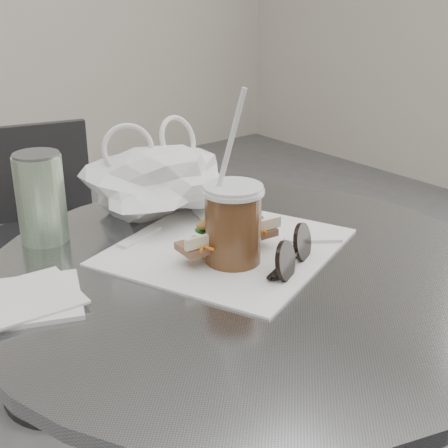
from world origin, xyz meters
TOP-DOWN VIEW (x-y plane):
  - cafe_table at (0.00, 0.20)m, footprint 0.76×0.76m
  - chair_far at (0.06, 1.09)m, footprint 0.40×0.43m
  - sandwich_paper at (0.02, 0.27)m, footprint 0.41×0.40m
  - banh_mi at (0.00, 0.25)m, footprint 0.20×0.09m
  - iced_coffee at (-0.01, 0.23)m, footprint 0.09×0.09m
  - sunglasses at (0.05, 0.16)m, footprint 0.12×0.08m
  - plastic_bag at (0.02, 0.44)m, footprint 0.26×0.21m
  - napkin_stack at (-0.28, 0.30)m, footprint 0.17×0.17m
  - drink_can at (-0.18, 0.47)m, footprint 0.07×0.07m

SIDE VIEW (x-z plane):
  - chair_far at x=0.06m, z-range -0.04..0.71m
  - cafe_table at x=0.00m, z-range 0.10..0.84m
  - sandwich_paper at x=0.02m, z-range 0.74..0.74m
  - napkin_stack at x=-0.28m, z-range 0.74..0.75m
  - sunglasses at x=0.05m, z-range 0.73..0.79m
  - banh_mi at x=0.00m, z-range 0.74..0.81m
  - plastic_bag at x=0.02m, z-range 0.74..0.86m
  - iced_coffee at x=-0.01m, z-range 0.67..0.93m
  - drink_can at x=-0.18m, z-range 0.74..0.88m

